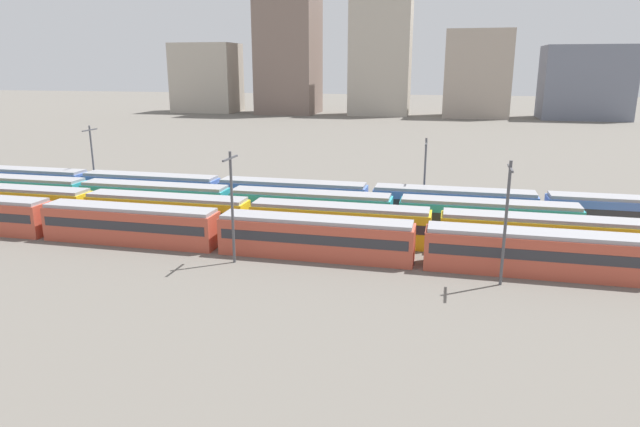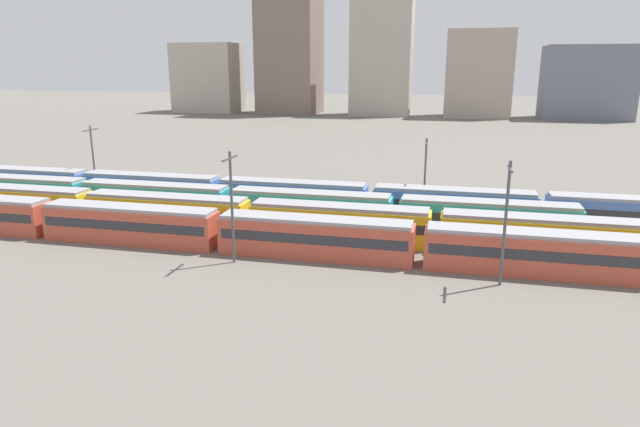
# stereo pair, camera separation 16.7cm
# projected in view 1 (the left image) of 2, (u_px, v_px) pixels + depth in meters

# --- Properties ---
(ground_plane) EXTENTS (600.00, 600.00, 0.00)m
(ground_plane) POSITION_uv_depth(u_px,v_px,m) (66.00, 215.00, 65.90)
(ground_plane) COLOR #666059
(train_track_0) EXTENTS (93.60, 3.06, 3.75)m
(train_track_0) POSITION_uv_depth(u_px,v_px,m) (315.00, 237.00, 50.93)
(train_track_0) COLOR #BC4C38
(train_track_0) RESTS_ON ground_plane
(train_track_1) EXTENTS (74.70, 3.06, 3.75)m
(train_track_1) POSITION_uv_depth(u_px,v_px,m) (250.00, 217.00, 57.64)
(train_track_1) COLOR yellow
(train_track_1) RESTS_ON ground_plane
(train_track_2) EXTENTS (74.70, 3.06, 3.75)m
(train_track_2) POSITION_uv_depth(u_px,v_px,m) (230.00, 203.00, 63.50)
(train_track_2) COLOR teal
(train_track_2) RESTS_ON ground_plane
(train_track_3) EXTENTS (112.50, 3.06, 3.75)m
(train_track_3) POSITION_uv_depth(u_px,v_px,m) (370.00, 200.00, 64.99)
(train_track_3) COLOR #4C70BC
(train_track_3) RESTS_ON ground_plane
(catenary_pole_0) EXTENTS (0.24, 3.20, 10.13)m
(catenary_pole_0) POSITION_uv_depth(u_px,v_px,m) (506.00, 218.00, 43.39)
(catenary_pole_0) COLOR #4C4C51
(catenary_pole_0) RESTS_ON ground_plane
(catenary_pole_1) EXTENTS (0.24, 3.20, 9.37)m
(catenary_pole_1) POSITION_uv_depth(u_px,v_px,m) (92.00, 156.00, 75.56)
(catenary_pole_1) COLOR #4C4C51
(catenary_pole_1) RESTS_ON ground_plane
(catenary_pole_2) EXTENTS (0.24, 3.20, 10.04)m
(catenary_pole_2) POSITION_uv_depth(u_px,v_px,m) (232.00, 202.00, 48.53)
(catenary_pole_2) COLOR #4C4C51
(catenary_pole_2) RESTS_ON ground_plane
(catenary_pole_3) EXTENTS (0.24, 3.20, 8.97)m
(catenary_pole_3) POSITION_uv_depth(u_px,v_px,m) (425.00, 172.00, 65.68)
(catenary_pole_3) COLOR #4C4C51
(catenary_pole_3) RESTS_ON ground_plane
(distant_building_0) EXTENTS (23.71, 16.75, 25.48)m
(distant_building_0) POSITION_uv_depth(u_px,v_px,m) (207.00, 78.00, 212.29)
(distant_building_0) COLOR #B2A899
(distant_building_0) RESTS_ON ground_plane
(distant_building_1) EXTENTS (20.64, 21.32, 53.14)m
(distant_building_1) POSITION_uv_depth(u_px,v_px,m) (288.00, 39.00, 201.53)
(distant_building_1) COLOR #7A665B
(distant_building_1) RESTS_ON ground_plane
(distant_building_2) EXTENTS (21.03, 13.74, 39.26)m
(distant_building_2) POSITION_uv_depth(u_px,v_px,m) (380.00, 59.00, 195.89)
(distant_building_2) COLOR #B2A899
(distant_building_2) RESTS_ON ground_plane
(distant_building_3) EXTENTS (21.72, 18.39, 28.95)m
(distant_building_3) POSITION_uv_depth(u_px,v_px,m) (477.00, 74.00, 189.87)
(distant_building_3) COLOR #A89989
(distant_building_3) RESTS_ON ground_plane
(distant_building_4) EXTENTS (27.47, 18.19, 23.73)m
(distant_building_4) POSITION_uv_depth(u_px,v_px,m) (585.00, 83.00, 182.91)
(distant_building_4) COLOR slate
(distant_building_4) RESTS_ON ground_plane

